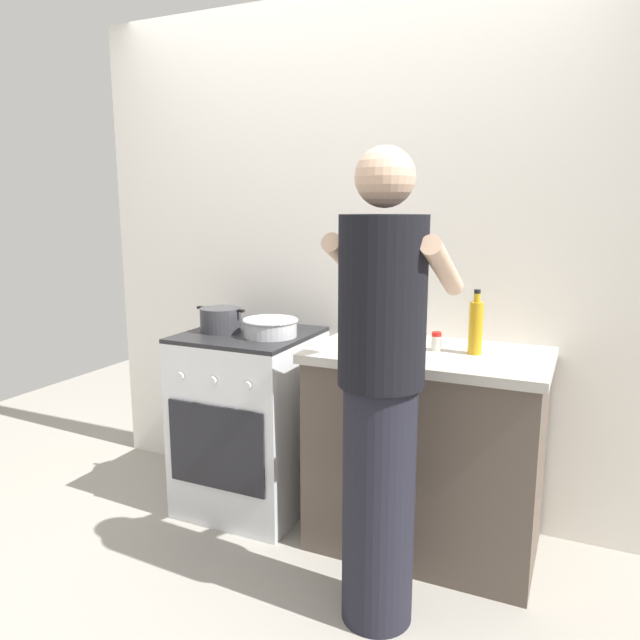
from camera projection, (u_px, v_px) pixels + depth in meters
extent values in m
plane|color=gray|center=(300.00, 532.00, 2.79)|extent=(6.00, 6.00, 0.00)
cube|color=silver|center=(380.00, 260.00, 2.92)|extent=(3.20, 0.10, 2.50)
cube|color=brown|center=(426.00, 454.00, 2.62)|extent=(0.96, 0.56, 0.86)
cube|color=#B7B2A8|center=(429.00, 355.00, 2.53)|extent=(1.00, 0.60, 0.04)
cube|color=silver|center=(250.00, 422.00, 2.98)|extent=(0.60, 0.60, 0.88)
cube|color=#232326|center=(248.00, 335.00, 2.90)|extent=(0.60, 0.60, 0.02)
cube|color=black|center=(216.00, 448.00, 2.71)|extent=(0.51, 0.01, 0.40)
cylinder|color=silver|center=(180.00, 376.00, 2.72)|extent=(0.04, 0.01, 0.04)
cylinder|color=silver|center=(213.00, 381.00, 2.65)|extent=(0.04, 0.01, 0.04)
cylinder|color=silver|center=(247.00, 386.00, 2.58)|extent=(0.04, 0.01, 0.04)
cylinder|color=#38383D|center=(221.00, 320.00, 2.92)|extent=(0.20, 0.20, 0.12)
cube|color=black|center=(201.00, 308.00, 2.96)|extent=(0.04, 0.02, 0.01)
cube|color=black|center=(241.00, 311.00, 2.86)|extent=(0.04, 0.02, 0.01)
cylinder|color=#B7B7BC|center=(270.00, 328.00, 2.81)|extent=(0.25, 0.25, 0.08)
torus|color=#B7B7BC|center=(270.00, 320.00, 2.80)|extent=(0.27, 0.27, 0.01)
cylinder|color=silver|center=(393.00, 324.00, 2.74)|extent=(0.10, 0.10, 0.14)
cylinder|color=#B7BABF|center=(398.00, 308.00, 2.73)|extent=(0.04, 0.05, 0.26)
sphere|color=#B7BABF|center=(399.00, 278.00, 2.71)|extent=(0.03, 0.03, 0.03)
cylinder|color=white|center=(392.00, 308.00, 2.71)|extent=(0.05, 0.02, 0.26)
sphere|color=white|center=(393.00, 277.00, 2.68)|extent=(0.03, 0.03, 0.03)
cylinder|color=black|center=(392.00, 310.00, 2.71)|extent=(0.05, 0.01, 0.24)
sphere|color=black|center=(392.00, 281.00, 2.69)|extent=(0.03, 0.03, 0.03)
cylinder|color=silver|center=(391.00, 309.00, 2.74)|extent=(0.02, 0.06, 0.23)
sphere|color=silver|center=(391.00, 283.00, 2.72)|extent=(0.03, 0.03, 0.03)
cylinder|color=silver|center=(394.00, 305.00, 2.75)|extent=(0.08, 0.01, 0.29)
sphere|color=silver|center=(395.00, 272.00, 2.72)|extent=(0.03, 0.03, 0.03)
cylinder|color=silver|center=(436.00, 343.00, 2.53)|extent=(0.04, 0.04, 0.06)
cylinder|color=red|center=(437.00, 334.00, 2.52)|extent=(0.04, 0.04, 0.02)
cylinder|color=gold|center=(476.00, 328.00, 2.46)|extent=(0.06, 0.06, 0.22)
cylinder|color=gold|center=(477.00, 298.00, 2.43)|extent=(0.03, 0.03, 0.04)
cylinder|color=black|center=(477.00, 292.00, 2.43)|extent=(0.03, 0.03, 0.02)
cylinder|color=black|center=(378.00, 504.00, 2.13)|extent=(0.26, 0.26, 0.90)
cylinder|color=black|center=(382.00, 302.00, 2.00)|extent=(0.30, 0.30, 0.58)
sphere|color=#D3AA8C|center=(385.00, 177.00, 1.92)|extent=(0.20, 0.20, 0.20)
cylinder|color=#D3AA8C|center=(351.00, 264.00, 2.17)|extent=(0.07, 0.41, 0.24)
cylinder|color=#D3AA8C|center=(443.00, 267.00, 2.03)|extent=(0.07, 0.41, 0.24)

